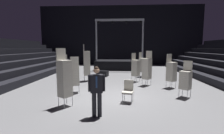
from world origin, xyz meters
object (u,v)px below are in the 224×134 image
(chair_stack_front_left, at_px, (171,71))
(chair_stack_mid_centre, at_px, (142,65))
(equipment_road_case, at_px, (102,73))
(loose_chair_near_man, at_px, (128,90))
(chair_stack_aisle_left, at_px, (75,75))
(chair_stack_mid_right, at_px, (147,68))
(stage_riser, at_px, (119,64))
(chair_stack_rear_centre, at_px, (136,68))
(man_with_tie, at_px, (97,89))
(chair_stack_front_right, at_px, (66,66))
(chair_stack_rear_right, at_px, (87,63))
(chair_stack_rear_left, at_px, (65,78))
(chair_stack_mid_left, at_px, (186,79))

(chair_stack_front_left, distance_m, chair_stack_mid_centre, 3.76)
(equipment_road_case, xyz_separation_m, loose_chair_near_man, (1.84, -6.25, 0.30))
(chair_stack_mid_centre, xyz_separation_m, chair_stack_aisle_left, (-4.06, -4.90, -0.04))
(chair_stack_front_left, relative_size, chair_stack_mid_right, 0.92)
(chair_stack_front_left, xyz_separation_m, chair_stack_mid_centre, (-1.21, 3.56, 0.00))
(stage_riser, distance_m, chair_stack_rear_centre, 6.72)
(chair_stack_mid_right, relative_size, chair_stack_rear_centre, 1.09)
(chair_stack_mid_centre, height_order, loose_chair_near_man, chair_stack_mid_centre)
(chair_stack_front_left, height_order, loose_chair_near_man, chair_stack_front_left)
(man_with_tie, relative_size, chair_stack_front_left, 0.87)
(chair_stack_front_right, xyz_separation_m, chair_stack_mid_right, (6.01, -2.76, 0.17))
(stage_riser, relative_size, chair_stack_rear_right, 2.02)
(chair_stack_rear_centre, xyz_separation_m, chair_stack_aisle_left, (-3.37, -2.93, -0.04))
(chair_stack_mid_centre, bearing_deg, chair_stack_rear_left, 2.58)
(chair_stack_rear_right, bearing_deg, chair_stack_rear_left, -13.86)
(chair_stack_rear_centre, xyz_separation_m, equipment_road_case, (-2.52, 2.02, -0.75))
(chair_stack_rear_centre, height_order, loose_chair_near_man, chair_stack_rear_centre)
(chair_stack_mid_right, distance_m, chair_stack_mid_centre, 3.01)
(stage_riser, bearing_deg, chair_stack_front_left, -69.29)
(chair_stack_rear_right, distance_m, equipment_road_case, 2.35)
(chair_stack_front_right, bearing_deg, chair_stack_rear_centre, -0.12)
(stage_riser, bearing_deg, chair_stack_mid_right, -76.85)
(chair_stack_rear_left, relative_size, chair_stack_rear_centre, 1.17)
(stage_riser, distance_m, chair_stack_front_left, 8.77)
(chair_stack_front_right, xyz_separation_m, chair_stack_aisle_left, (2.05, -4.65, 0.04))
(stage_riser, height_order, chair_stack_mid_left, stage_riser)
(chair_stack_mid_centre, height_order, equipment_road_case, chair_stack_mid_centre)
(chair_stack_aisle_left, bearing_deg, stage_riser, 61.54)
(chair_stack_aisle_left, relative_size, equipment_road_case, 2.09)
(chair_stack_front_right, xyz_separation_m, chair_stack_rear_left, (2.21, -6.61, 0.25))
(man_with_tie, height_order, equipment_road_case, man_with_tie)
(chair_stack_rear_right, height_order, chair_stack_aisle_left, chair_stack_rear_right)
(chair_stack_rear_centre, bearing_deg, chair_stack_aisle_left, -9.32)
(equipment_road_case, bearing_deg, chair_stack_rear_left, -95.61)
(chair_stack_front_left, xyz_separation_m, chair_stack_mid_left, (0.10, -1.83, -0.13))
(chair_stack_rear_right, height_order, chair_stack_rear_centre, chair_stack_rear_right)
(chair_stack_aisle_left, height_order, loose_chair_near_man, chair_stack_aisle_left)
(chair_stack_front_left, distance_m, chair_stack_rear_right, 5.58)
(chair_stack_mid_right, height_order, chair_stack_mid_centre, chair_stack_mid_right)
(chair_stack_rear_left, bearing_deg, chair_stack_mid_centre, -174.52)
(equipment_road_case, bearing_deg, man_with_tie, -84.70)
(chair_stack_mid_right, xyz_separation_m, loose_chair_near_man, (-1.28, -3.20, -0.53))
(chair_stack_mid_right, bearing_deg, chair_stack_rear_right, 26.95)
(chair_stack_front_left, bearing_deg, stage_riser, -107.53)
(chair_stack_front_right, bearing_deg, loose_chair_near_man, -34.07)
(stage_riser, height_order, chair_stack_front_left, stage_riser)
(chair_stack_mid_centre, xyz_separation_m, chair_stack_rear_right, (-4.10, -1.87, 0.29))
(chair_stack_mid_left, height_order, chair_stack_aisle_left, chair_stack_aisle_left)
(chair_stack_rear_right, bearing_deg, chair_stack_aisle_left, -15.47)
(chair_stack_rear_left, bearing_deg, chair_stack_rear_right, -142.64)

